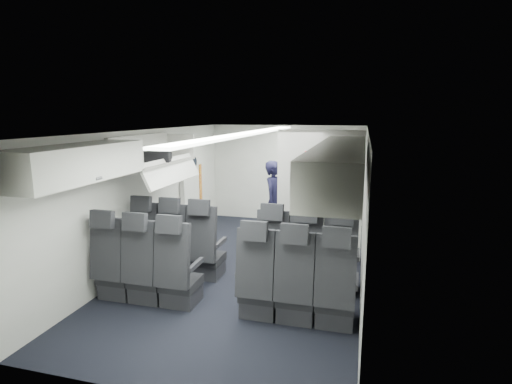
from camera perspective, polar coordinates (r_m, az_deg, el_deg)
The scene contains 13 objects.
cabin_shell at distance 6.08m, azimuth -0.98°, elevation -0.94°, with size 3.41×6.01×2.16m.
seat_row_front at distance 5.79m, azimuth -2.42°, elevation -9.01°, with size 3.33×0.56×1.24m.
seat_row_mid at distance 5.00m, azimuth -5.58°, elevation -12.40°, with size 3.33×0.56×1.24m.
overhead_bin_left_rear at distance 4.83m, azimuth -24.17°, elevation 3.79°, with size 0.53×1.80×0.40m.
overhead_bin_left_front_open at distance 6.31m, azimuth -14.38°, elevation 4.79°, with size 0.64×1.70×0.72m.
overhead_bin_right_rear at distance 3.76m, azimuth 11.21°, elevation 2.74°, with size 0.53×1.80×0.40m.
overhead_bin_right_front at distance 5.50m, azimuth 12.49°, elevation 5.28°, with size 0.53×1.70×0.40m.
bulkhead_partition at distance 6.68m, azimuth 9.04°, elevation -0.40°, with size 1.40×0.15×2.13m.
galley_unit at distance 8.59m, azimuth 10.19°, elevation 1.26°, with size 0.85×0.52×1.90m.
boarding_door at distance 8.10m, azimuth -9.12°, elevation 0.74°, with size 0.12×1.27×1.86m.
flight_attendant at distance 7.51m, azimuth 2.68°, elevation -1.37°, with size 0.56×0.37×1.54m, color black.
carry_on_bag at distance 6.25m, azimuth -13.78°, elevation 5.11°, with size 0.37×0.26×0.22m, color black.
papers at distance 7.36m, azimuth 4.06°, elevation 0.79°, with size 0.21×0.02×0.15m, color white.
Camera 1 is at (1.64, -5.72, 2.39)m, focal length 28.00 mm.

